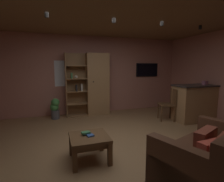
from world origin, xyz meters
name	(u,v)px	position (x,y,z in m)	size (l,w,h in m)	color
floor	(119,149)	(0.00, 0.00, -0.01)	(6.43, 5.58, 0.02)	olive
wall_back	(89,75)	(0.00, 2.82, 1.26)	(6.55, 0.06, 2.52)	#AD7060
ceiling	(119,8)	(0.00, 0.00, 2.53)	(6.43, 5.58, 0.02)	brown
window_pane_back	(67,73)	(-0.70, 2.79, 1.33)	(0.78, 0.01, 0.81)	white
bookshelf_cabinet	(95,84)	(0.13, 2.55, 0.97)	(1.35, 0.41, 1.96)	#997047
kitchen_bar_counter	(197,102)	(2.77, 0.97, 0.52)	(1.38, 0.64, 1.03)	#997047
tissue_box	(205,83)	(2.96, 0.93, 1.09)	(0.12, 0.12, 0.11)	#995972
leather_couch	(212,159)	(0.86, -1.26, 0.31)	(1.71, 1.35, 0.84)	#4C2D1E
coffee_table	(89,141)	(-0.60, -0.22, 0.33)	(0.62, 0.61, 0.42)	brown
table_book_0	(90,135)	(-0.59, -0.23, 0.43)	(0.11, 0.11, 0.02)	#2D4C8C
table_book_1	(86,133)	(-0.64, -0.16, 0.45)	(0.14, 0.09, 0.03)	#387247
dining_chair	(169,102)	(2.01, 1.23, 0.53)	(0.53, 0.53, 0.92)	brown
potted_floor_plant	(55,108)	(-1.12, 2.41, 0.32)	(0.28, 0.27, 0.61)	#4C4C51
wall_mounted_tv	(147,70)	(2.13, 2.76, 1.42)	(0.85, 0.06, 0.48)	black
track_light_spot_1	(47,15)	(-1.18, 0.54, 2.45)	(0.07, 0.07, 0.09)	black
track_light_spot_2	(114,21)	(0.08, 0.51, 2.45)	(0.07, 0.07, 0.09)	black
track_light_spot_3	(162,24)	(1.14, 0.44, 2.45)	(0.07, 0.07, 0.09)	black
track_light_spot_4	(200,27)	(2.20, 0.46, 2.45)	(0.07, 0.07, 0.09)	black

